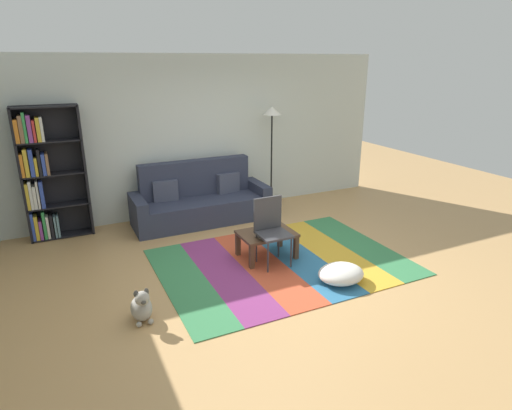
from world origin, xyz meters
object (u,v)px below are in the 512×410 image
(coffee_table, at_px, (267,237))
(pouf, at_px, (341,274))
(couch, at_px, (200,201))
(dog, at_px, (142,307))
(tv_remote, at_px, (266,233))
(folding_chair, at_px, (271,225))
(standing_lamp, at_px, (272,124))
(bookshelf, at_px, (45,176))

(coffee_table, xyz_separation_m, pouf, (0.50, -1.03, -0.19))
(couch, distance_m, dog, 2.98)
(tv_remote, bearing_deg, folding_chair, -115.19)
(standing_lamp, bearing_deg, coffee_table, -119.15)
(bookshelf, height_order, tv_remote, bookshelf)
(bookshelf, xyz_separation_m, folding_chair, (2.60, -2.22, -0.44))
(bookshelf, height_order, folding_chair, bookshelf)
(bookshelf, distance_m, standing_lamp, 3.73)
(pouf, height_order, standing_lamp, standing_lamp)
(tv_remote, bearing_deg, coffee_table, 30.39)
(bookshelf, distance_m, tv_remote, 3.39)
(bookshelf, xyz_separation_m, pouf, (3.13, -3.08, -0.85))
(couch, distance_m, folding_chair, 1.97)
(bookshelf, height_order, pouf, bookshelf)
(coffee_table, bearing_deg, couch, 101.30)
(pouf, relative_size, tv_remote, 3.86)
(coffee_table, xyz_separation_m, tv_remote, (-0.03, -0.04, 0.07))
(standing_lamp, bearing_deg, bookshelf, 177.39)
(tv_remote, bearing_deg, dog, 175.94)
(pouf, xyz_separation_m, tv_remote, (-0.53, 0.98, 0.26))
(coffee_table, distance_m, dog, 2.03)
(standing_lamp, height_order, folding_chair, standing_lamp)
(dog, height_order, tv_remote, dog)
(couch, xyz_separation_m, folding_chair, (0.33, -1.94, 0.20))
(pouf, bearing_deg, tv_remote, 118.20)
(dog, bearing_deg, folding_chair, 18.68)
(pouf, height_order, tv_remote, tv_remote)
(bookshelf, relative_size, pouf, 3.44)
(coffee_table, relative_size, pouf, 1.29)
(couch, bearing_deg, standing_lamp, 4.66)
(bookshelf, bearing_deg, folding_chair, -40.44)
(pouf, xyz_separation_m, folding_chair, (-0.53, 0.86, 0.42))
(folding_chair, bearing_deg, couch, 122.61)
(couch, xyz_separation_m, pouf, (0.85, -2.80, -0.22))
(bookshelf, relative_size, dog, 5.01)
(coffee_table, bearing_deg, standing_lamp, 60.85)
(coffee_table, height_order, folding_chair, folding_chair)
(coffee_table, height_order, pouf, coffee_table)
(bookshelf, xyz_separation_m, tv_remote, (2.60, -2.10, -0.59))
(standing_lamp, xyz_separation_m, tv_remote, (-1.08, -1.93, -1.15))
(standing_lamp, relative_size, tv_remote, 12.22)
(dog, distance_m, folding_chair, 1.98)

